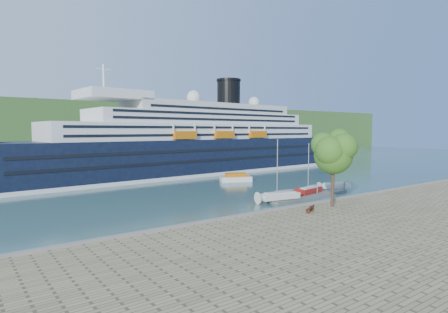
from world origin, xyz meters
TOP-DOWN VIEW (x-y plane):
  - ground at (0.00, 0.00)m, footprint 400.00×400.00m
  - far_hillside at (0.00, 145.00)m, footprint 400.00×50.00m
  - quay_coping at (0.00, -0.20)m, footprint 220.00×0.50m
  - cruise_ship at (5.77, 51.00)m, footprint 120.53×26.42m
  - park_bench at (-10.07, -3.83)m, footprint 1.83×1.23m
  - promenade_tree at (-4.42, -3.04)m, footprint 7.21×7.21m
  - floating_pontoon at (3.16, 7.61)m, footprint 19.39×3.43m
  - sailboat_white_near at (-4.56, 7.36)m, footprint 7.91×3.30m
  - sailboat_red at (4.46, 8.86)m, footprint 7.29×3.31m
  - sailboat_white_far at (13.34, 9.92)m, footprint 6.95×3.72m
  - tender_launch at (4.85, 31.14)m, footprint 7.66×5.11m

SIDE VIEW (x-z plane):
  - ground at x=0.00m, z-range 0.00..0.00m
  - floating_pontoon at x=3.16m, z-range 0.00..0.43m
  - tender_launch at x=4.85m, z-range 0.00..2.01m
  - quay_coping at x=0.00m, z-range 1.00..1.30m
  - park_bench at x=-10.07m, z-range 1.00..2.08m
  - sailboat_white_far at x=13.34m, z-range 0.00..8.65m
  - sailboat_red at x=4.46m, z-range 0.00..9.10m
  - sailboat_white_near at x=-4.56m, z-range 0.00..9.91m
  - promenade_tree at x=-4.42m, z-range 1.00..12.95m
  - far_hillside at x=0.00m, z-range 0.00..24.00m
  - cruise_ship at x=5.77m, z-range 0.00..26.85m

